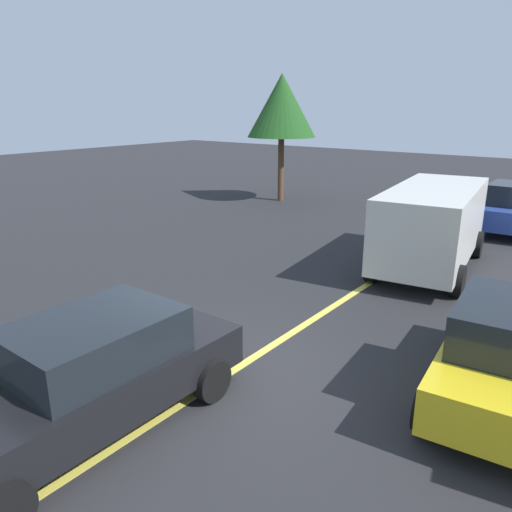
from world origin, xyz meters
name	(u,v)px	position (x,y,z in m)	size (l,w,h in m)	color
ground_plane	(225,376)	(0.00, 0.00, 0.00)	(80.00, 80.00, 0.00)	#262628
lane_marking_centre	(319,315)	(3.00, 0.00, 0.01)	(28.00, 0.16, 0.01)	#E0D14C
white_van	(432,223)	(7.47, -0.73, 1.27)	(5.42, 2.80, 2.20)	silver
car_yellow_mid_road	(512,353)	(1.99, -3.77, 0.81)	(4.14, 2.25, 1.61)	gold
car_black_crossing	(87,376)	(-2.09, 0.59, 0.79)	(4.55, 1.96, 1.55)	black
tree_left_verge	(282,106)	(13.14, 8.03, 4.19)	(3.03, 3.03, 5.55)	#513823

